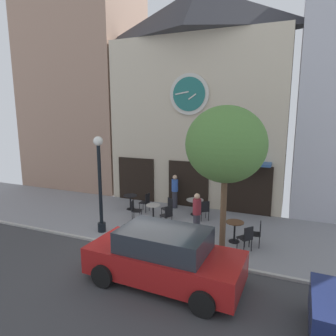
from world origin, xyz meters
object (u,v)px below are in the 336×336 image
(street_lamp, at_px, (100,184))
(cafe_table_rightmost, at_px, (153,210))
(cafe_table_near_curb, at_px, (235,228))
(cafe_chair_facing_street, at_px, (135,209))
(pedestrian_maroon, at_px, (197,214))
(street_tree, at_px, (226,145))
(pedestrian_blue, at_px, (175,191))
(cafe_table_center_right, at_px, (195,203))
(cafe_chair_left_end, at_px, (257,232))
(parked_car_red, at_px, (164,257))
(cafe_chair_near_lamp, at_px, (146,201))
(cafe_chair_right_end, at_px, (246,237))
(cafe_table_center, at_px, (130,200))
(cafe_chair_corner, at_px, (204,209))
(cafe_chair_mid_row, at_px, (168,207))
(cafe_chair_facing_wall, at_px, (167,214))

(street_lamp, bearing_deg, cafe_table_rightmost, 51.78)
(street_lamp, bearing_deg, cafe_table_near_curb, 11.85)
(cafe_chair_facing_street, distance_m, pedestrian_maroon, 3.04)
(cafe_table_rightmost, xyz_separation_m, cafe_table_near_curb, (3.65, -0.74, 0.03))
(street_tree, relative_size, pedestrian_blue, 2.95)
(street_tree, distance_m, cafe_chair_facing_street, 5.47)
(cafe_table_center_right, height_order, cafe_chair_left_end, cafe_chair_left_end)
(cafe_table_rightmost, height_order, cafe_table_near_curb, cafe_table_near_curb)
(cafe_table_center_right, height_order, parked_car_red, parked_car_red)
(pedestrian_maroon, bearing_deg, cafe_table_rightmost, 162.64)
(cafe_table_rightmost, xyz_separation_m, parked_car_red, (2.30, -4.15, 0.26))
(pedestrian_maroon, bearing_deg, cafe_table_center_right, 109.09)
(cafe_chair_near_lamp, relative_size, parked_car_red, 0.21)
(cafe_chair_facing_street, height_order, cafe_chair_right_end, same)
(street_tree, distance_m, cafe_table_near_curb, 3.30)
(cafe_table_rightmost, bearing_deg, street_tree, -26.90)
(street_tree, height_order, pedestrian_maroon, street_tree)
(street_lamp, bearing_deg, street_tree, 0.89)
(cafe_chair_near_lamp, bearing_deg, cafe_chair_facing_street, -86.35)
(cafe_table_center, distance_m, cafe_table_rightmost, 2.04)
(cafe_chair_facing_street, bearing_deg, cafe_chair_corner, 22.08)
(cafe_table_rightmost, relative_size, cafe_chair_left_end, 0.83)
(cafe_table_near_curb, relative_size, parked_car_red, 0.18)
(parked_car_red, bearing_deg, cafe_chair_mid_row, 111.20)
(cafe_chair_corner, bearing_deg, cafe_chair_facing_street, -157.92)
(street_lamp, height_order, cafe_chair_mid_row, street_lamp)
(cafe_chair_mid_row, xyz_separation_m, cafe_chair_right_end, (3.71, -2.02, 0.00))
(pedestrian_maroon, bearing_deg, cafe_chair_corner, 95.18)
(pedestrian_maroon, bearing_deg, parked_car_red, -87.94)
(cafe_chair_near_lamp, xyz_separation_m, cafe_chair_facing_wall, (1.66, -1.30, 0.00))
(street_lamp, relative_size, cafe_chair_facing_street, 4.23)
(cafe_chair_right_end, bearing_deg, cafe_chair_corner, 132.56)
(cafe_table_rightmost, height_order, cafe_chair_left_end, cafe_chair_left_end)
(cafe_chair_right_end, distance_m, cafe_chair_facing_wall, 3.53)
(cafe_table_center, distance_m, cafe_chair_left_end, 6.47)
(street_tree, xyz_separation_m, cafe_table_near_curb, (0.24, 0.99, -3.14))
(street_lamp, relative_size, cafe_chair_mid_row, 4.23)
(pedestrian_blue, bearing_deg, cafe_chair_near_lamp, -133.61)
(cafe_table_rightmost, relative_size, cafe_chair_corner, 0.83)
(cafe_table_near_curb, bearing_deg, cafe_chair_mid_row, 156.36)
(street_lamp, relative_size, cafe_chair_left_end, 4.23)
(street_lamp, xyz_separation_m, street_tree, (4.83, 0.07, 1.73))
(cafe_table_center_right, xyz_separation_m, cafe_table_near_curb, (2.24, -2.28, -0.01))
(pedestrian_maroon, bearing_deg, cafe_chair_facing_wall, 163.92)
(cafe_chair_mid_row, height_order, parked_car_red, parked_car_red)
(cafe_chair_corner, relative_size, parked_car_red, 0.21)
(street_lamp, height_order, cafe_chair_near_lamp, street_lamp)
(cafe_table_center, relative_size, cafe_chair_mid_row, 0.80)
(pedestrian_blue, relative_size, pedestrian_maroon, 1.00)
(cafe_table_center_right, bearing_deg, cafe_table_rightmost, -132.51)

